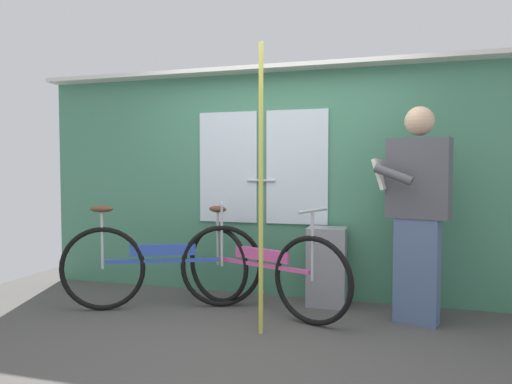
% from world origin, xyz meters
% --- Properties ---
extents(ground_plane, '(6.11, 3.91, 0.04)m').
position_xyz_m(ground_plane, '(0.00, 0.00, -0.02)').
color(ground_plane, '#474442').
extents(train_door_wall, '(5.11, 0.28, 2.23)m').
position_xyz_m(train_door_wall, '(-0.01, 1.15, 1.16)').
color(train_door_wall, '#427F60').
rests_on(train_door_wall, ground_plane).
extents(bicycle_near_door, '(1.68, 0.76, 0.95)m').
position_xyz_m(bicycle_near_door, '(-0.94, 0.43, 0.39)').
color(bicycle_near_door, black).
rests_on(bicycle_near_door, ground_plane).
extents(bicycle_leaning_behind, '(1.63, 0.74, 0.93)m').
position_xyz_m(bicycle_leaning_behind, '(-0.06, 0.55, 0.38)').
color(bicycle_leaning_behind, black).
rests_on(bicycle_leaning_behind, ground_plane).
extents(passenger_reading_newspaper, '(0.63, 0.57, 1.75)m').
position_xyz_m(passenger_reading_newspaper, '(1.21, 0.64, 0.92)').
color(passenger_reading_newspaper, slate).
rests_on(passenger_reading_newspaper, ground_plane).
extents(trash_bin_by_wall, '(0.35, 0.28, 0.72)m').
position_xyz_m(trash_bin_by_wall, '(0.46, 0.93, 0.36)').
color(trash_bin_by_wall, gray).
rests_on(trash_bin_by_wall, ground_plane).
extents(handrail_pole, '(0.04, 0.04, 2.19)m').
position_xyz_m(handrail_pole, '(0.07, 0.07, 1.09)').
color(handrail_pole, '#C6C14C').
rests_on(handrail_pole, ground_plane).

